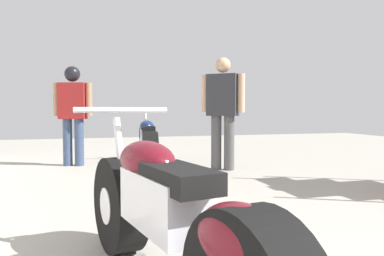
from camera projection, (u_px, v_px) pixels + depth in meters
The scene contains 5 objects.
ground_plane at pixel (199, 198), 3.88m from camera, with size 17.35×17.35×0.00m, color #9E998E.
motorcycle_maroon_cruiser at pixel (166, 221), 1.78m from camera, with size 0.74×2.01×0.94m.
motorcycle_black_naked at pixel (148, 143), 6.16m from camera, with size 0.58×1.97×0.91m.
mechanic_in_blue at pixel (223, 107), 5.69m from camera, with size 0.61×0.51×1.72m.
mechanic_with_helmet at pixel (73, 106), 6.09m from camera, with size 0.64×0.34×1.63m.
Camera 1 is at (-1.12, -0.05, 0.93)m, focal length 34.83 mm.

